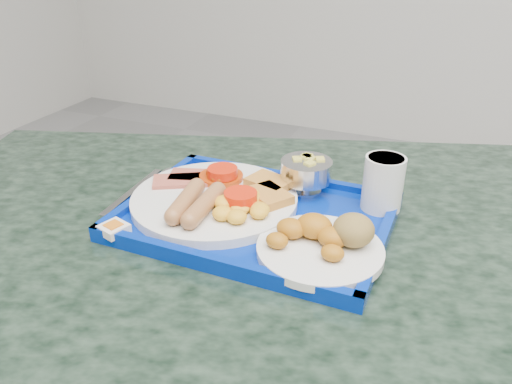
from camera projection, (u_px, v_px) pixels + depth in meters
table at (240, 314)px, 0.86m from camera, size 1.30×1.06×0.70m
tray at (256, 218)px, 0.78m from camera, size 0.41×0.30×0.02m
main_plate at (219, 197)px, 0.80m from camera, size 0.27×0.27×0.04m
bread_plate at (324, 241)px, 0.68m from camera, size 0.17×0.17×0.06m
fruit_bowl at (306, 171)px, 0.83m from camera, size 0.09×0.09×0.06m
juice_cup at (383, 182)px, 0.77m from camera, size 0.06×0.06×0.09m
spoon at (163, 179)px, 0.88m from camera, size 0.04×0.17×0.01m
knife at (133, 191)px, 0.84m from camera, size 0.02×0.18×0.00m
jam_packet at (114, 229)px, 0.73m from camera, size 0.05×0.05×0.01m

